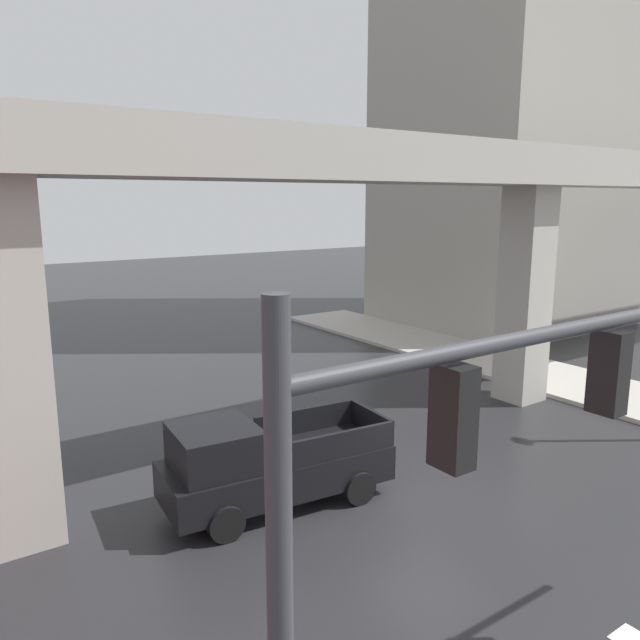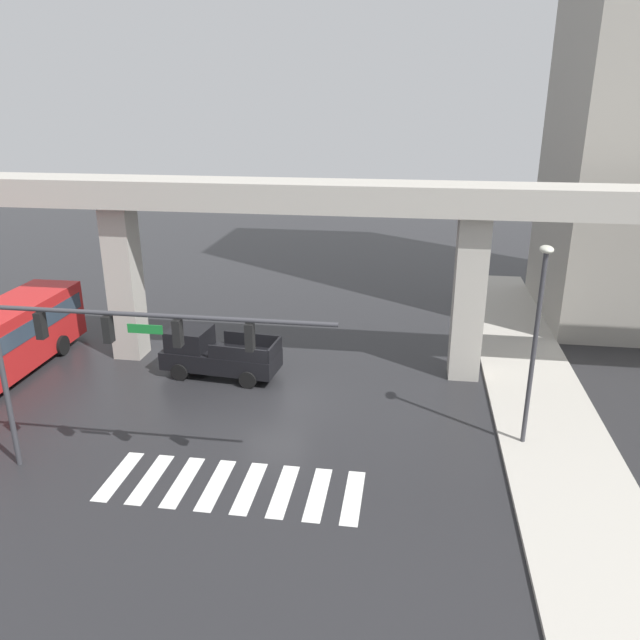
# 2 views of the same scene
# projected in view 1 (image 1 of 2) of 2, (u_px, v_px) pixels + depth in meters

# --- Properties ---
(ground_plane) EXTENTS (120.00, 120.00, 0.00)m
(ground_plane) POSITION_uv_depth(u_px,v_px,m) (428.00, 502.00, 13.89)
(ground_plane) COLOR #232326
(elevated_overpass) EXTENTS (57.94, 2.45, 8.38)m
(elevated_overpass) POSITION_uv_depth(u_px,v_px,m) (338.00, 179.00, 15.32)
(elevated_overpass) COLOR #ADA89E
(elevated_overpass) RESTS_ON ground
(sidewalk_east) EXTENTS (4.00, 36.00, 0.15)m
(sidewalk_east) POSITION_uv_depth(u_px,v_px,m) (607.00, 393.00, 21.49)
(sidewalk_east) COLOR #ADA89E
(sidewalk_east) RESTS_ON ground
(pickup_truck) EXTENTS (5.26, 2.47, 2.08)m
(pickup_truck) POSITION_uv_depth(u_px,v_px,m) (265.00, 465.00, 13.52)
(pickup_truck) COLOR black
(pickup_truck) RESTS_ON ground
(traffic_signal_mast) EXTENTS (10.89, 0.32, 6.20)m
(traffic_signal_mast) POSITION_uv_depth(u_px,v_px,m) (597.00, 414.00, 6.03)
(traffic_signal_mast) COLOR #38383D
(traffic_signal_mast) RESTS_ON ground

